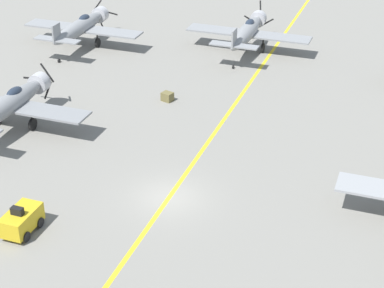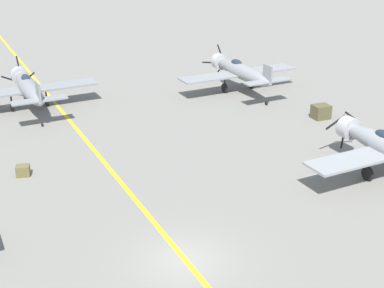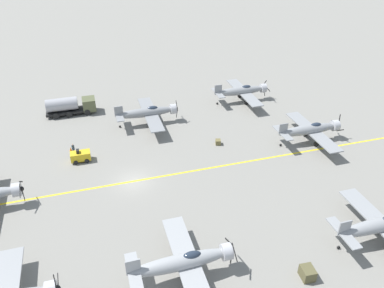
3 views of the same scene
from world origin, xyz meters
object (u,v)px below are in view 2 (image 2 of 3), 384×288
at_px(airplane_far_center, 28,88).
at_px(supply_crate_by_tanker, 23,171).
at_px(airplane_far_right, 240,71).
at_px(supply_crate_mid_lane, 321,112).

bearing_deg(airplane_far_center, supply_crate_by_tanker, -99.34).
xyz_separation_m(airplane_far_right, supply_crate_mid_lane, (2.15, -9.44, -1.43)).
bearing_deg(airplane_far_right, supply_crate_mid_lane, -80.66).
xyz_separation_m(airplane_far_right, supply_crate_by_tanker, (-22.18, -9.32, -1.65)).
distance_m(supply_crate_by_tanker, supply_crate_mid_lane, 24.33).
relative_size(airplane_far_right, supply_crate_by_tanker, 13.94).
bearing_deg(airplane_far_center, airplane_far_right, -7.13).
distance_m(airplane_far_center, supply_crate_by_tanker, 13.47).
bearing_deg(airplane_far_right, supply_crate_by_tanker, -160.69).
height_order(airplane_far_center, supply_crate_mid_lane, airplane_far_center).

